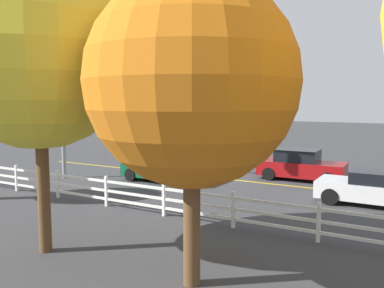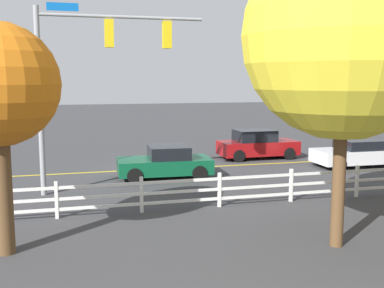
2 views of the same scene
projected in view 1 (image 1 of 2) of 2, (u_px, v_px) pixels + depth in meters
name	position (u px, v px, depth m)	size (l,w,h in m)	color
ground_plane	(191.00, 175.00, 21.40)	(120.00, 120.00, 0.00)	#38383A
lane_center_stripe	(262.00, 183.00, 19.42)	(28.00, 0.16, 0.01)	gold
signal_assembly	(87.00, 83.00, 19.36)	(6.11, 0.38, 6.88)	gray
car_0	(164.00, 168.00, 19.83)	(4.06, 2.18, 1.38)	#0C4C2D
car_1	(372.00, 188.00, 15.30)	(3.92, 1.98, 1.31)	silver
car_2	(300.00, 165.00, 20.09)	(4.21, 1.91, 1.54)	maroon
white_rail_fence	(164.00, 199.00, 13.80)	(26.10, 0.10, 1.15)	white
tree_0	(192.00, 82.00, 8.24)	(4.41, 4.41, 6.56)	brown
tree_3	(38.00, 50.00, 10.06)	(4.99, 4.99, 7.72)	brown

